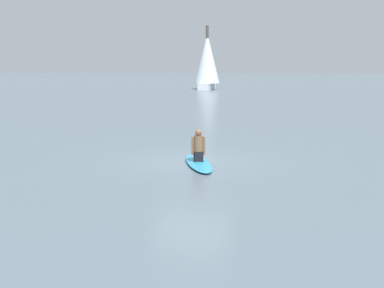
# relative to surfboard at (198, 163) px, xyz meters

# --- Properties ---
(ground_plane) EXTENTS (400.00, 400.00, 0.00)m
(ground_plane) POSITION_rel_surfboard_xyz_m (-0.46, -0.35, -0.06)
(ground_plane) COLOR slate
(surfboard) EXTENTS (3.29, 1.99, 0.11)m
(surfboard) POSITION_rel_surfboard_xyz_m (0.00, 0.00, 0.00)
(surfboard) COLOR #339EC6
(surfboard) RESTS_ON ground
(person_paddler) EXTENTS (0.40, 0.42, 0.98)m
(person_paddler) POSITION_rel_surfboard_xyz_m (-0.00, 0.00, 0.50)
(person_paddler) COLOR black
(person_paddler) RESTS_ON surfboard
(sailboat_far_right) EXTENTS (4.66, 3.36, 8.14)m
(sailboat_far_right) POSITION_rel_surfboard_xyz_m (-51.42, -13.94, 3.73)
(sailboat_far_right) COLOR silver
(sailboat_far_right) RESTS_ON ground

